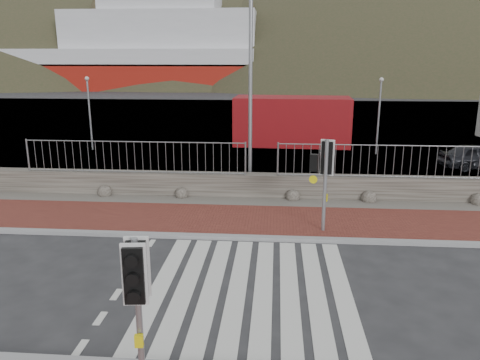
# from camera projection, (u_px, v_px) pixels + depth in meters

# --- Properties ---
(ground) EXTENTS (220.00, 220.00, 0.00)m
(ground) POSITION_uv_depth(u_px,v_px,m) (250.00, 289.00, 10.80)
(ground) COLOR #28282B
(ground) RESTS_ON ground
(sidewalk_far) EXTENTS (40.00, 3.00, 0.08)m
(sidewalk_far) POSITION_uv_depth(u_px,v_px,m) (258.00, 221.00, 15.12)
(sidewalk_far) COLOR brown
(sidewalk_far) RESTS_ON ground
(kerb_far) EXTENTS (40.00, 0.25, 0.12)m
(kerb_far) POSITION_uv_depth(u_px,v_px,m) (256.00, 238.00, 13.68)
(kerb_far) COLOR gray
(kerb_far) RESTS_ON ground
(zebra_crossing) EXTENTS (4.62, 5.60, 0.01)m
(zebra_crossing) POSITION_uv_depth(u_px,v_px,m) (250.00, 289.00, 10.80)
(zebra_crossing) COLOR silver
(zebra_crossing) RESTS_ON ground
(gravel_strip) EXTENTS (40.00, 1.50, 0.06)m
(gravel_strip) POSITION_uv_depth(u_px,v_px,m) (260.00, 203.00, 17.05)
(gravel_strip) COLOR #59544C
(gravel_strip) RESTS_ON ground
(stone_wall) EXTENTS (40.00, 0.60, 0.90)m
(stone_wall) POSITION_uv_depth(u_px,v_px,m) (261.00, 186.00, 17.72)
(stone_wall) COLOR #413C36
(stone_wall) RESTS_ON ground
(railing) EXTENTS (18.07, 0.07, 1.22)m
(railing) POSITION_uv_depth(u_px,v_px,m) (262.00, 151.00, 17.22)
(railing) COLOR gray
(railing) RESTS_ON stone_wall
(quay) EXTENTS (120.00, 40.00, 0.50)m
(quay) POSITION_uv_depth(u_px,v_px,m) (270.00, 123.00, 37.68)
(quay) COLOR #4C4C4F
(quay) RESTS_ON ground
(water) EXTENTS (220.00, 50.00, 0.05)m
(water) POSITION_uv_depth(u_px,v_px,m) (274.00, 91.00, 71.40)
(water) COLOR #3F4C54
(water) RESTS_ON ground
(ferry) EXTENTS (50.00, 16.00, 20.00)m
(ferry) POSITION_uv_depth(u_px,v_px,m) (124.00, 55.00, 76.71)
(ferry) COLOR maroon
(ferry) RESTS_ON ground
(hills_backdrop) EXTENTS (254.00, 90.00, 100.00)m
(hills_backdrop) POSITION_uv_depth(u_px,v_px,m) (304.00, 191.00, 100.90)
(hills_backdrop) COLOR #2F341F
(hills_backdrop) RESTS_ON ground
(traffic_signal_near) EXTENTS (0.40, 0.26, 2.62)m
(traffic_signal_near) POSITION_uv_depth(u_px,v_px,m) (137.00, 283.00, 7.04)
(traffic_signal_near) COLOR gray
(traffic_signal_near) RESTS_ON ground
(traffic_signal_far) EXTENTS (0.71, 0.39, 2.87)m
(traffic_signal_far) POSITION_uv_depth(u_px,v_px,m) (325.00, 166.00, 13.74)
(traffic_signal_far) COLOR gray
(traffic_signal_far) RESTS_ON ground
(streetlight) EXTENTS (1.76, 0.40, 8.32)m
(streetlight) POSITION_uv_depth(u_px,v_px,m) (254.00, 71.00, 17.41)
(streetlight) COLOR gray
(streetlight) RESTS_ON ground
(shipping_container) EXTENTS (6.96, 3.15, 2.85)m
(shipping_container) POSITION_uv_depth(u_px,v_px,m) (292.00, 121.00, 28.12)
(shipping_container) COLOR maroon
(shipping_container) RESTS_ON ground
(car_a) EXTENTS (3.69, 1.89, 1.20)m
(car_a) POSITION_uv_depth(u_px,v_px,m) (478.00, 156.00, 22.17)
(car_a) COLOR black
(car_a) RESTS_ON ground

